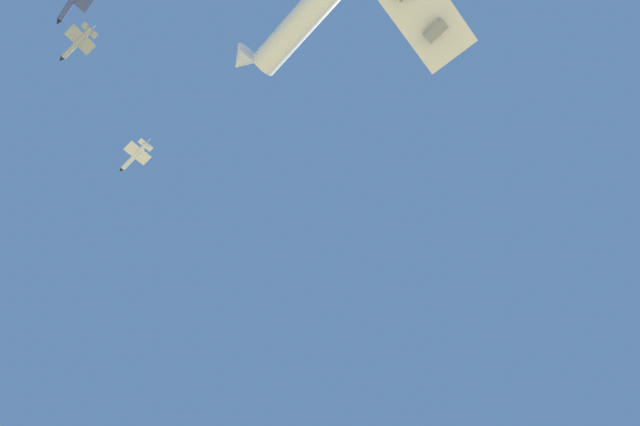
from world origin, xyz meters
The scene contains 3 objects.
chase_jet_lead centered at (58.00, 43.21, 151.37)m, with size 12.73×12.94×4.00m.
chase_jet_right_wing centered at (65.35, 28.88, 164.03)m, with size 13.77×11.70×4.00m.
chase_jet_trailing centered at (55.38, -7.05, 162.38)m, with size 13.22×12.42×4.00m.
Camera 1 is at (-5.95, 72.13, 4.20)m, focal length 30.67 mm.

